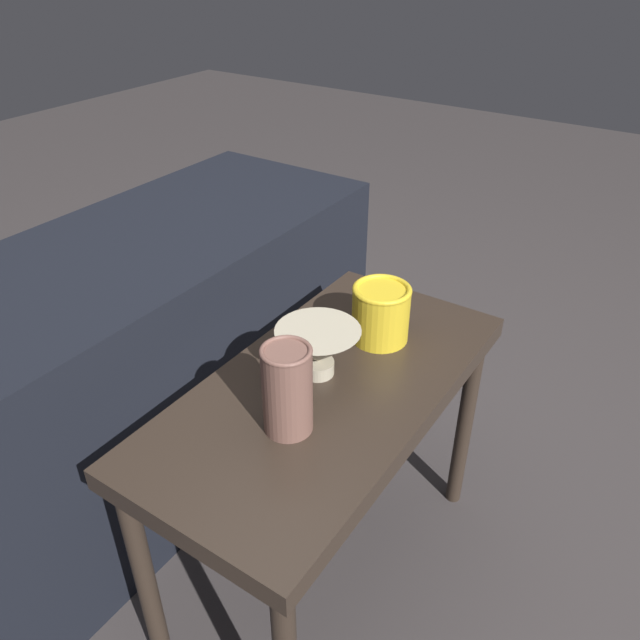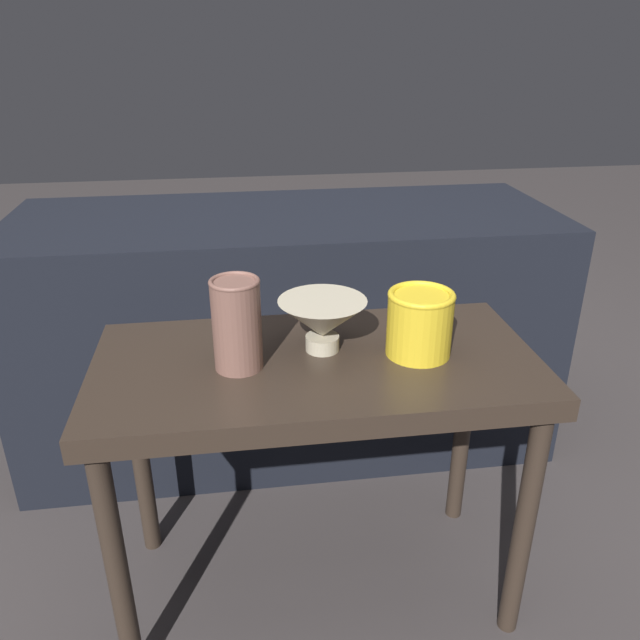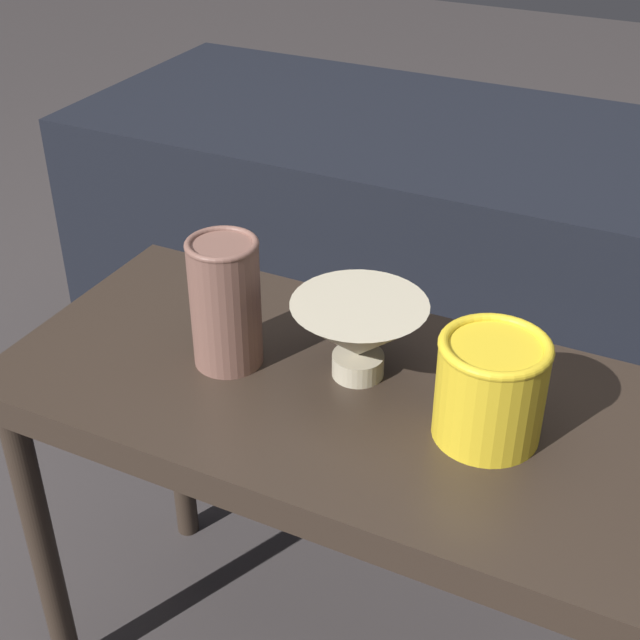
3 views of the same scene
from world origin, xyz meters
name	(u,v)px [view 2 (image 2 of 3)]	position (x,y,z in m)	size (l,w,h in m)	color
ground_plane	(317,581)	(0.00, 0.00, 0.00)	(8.00, 8.00, 0.00)	#383333
table	(316,391)	(0.00, 0.00, 0.46)	(0.76, 0.38, 0.53)	#2D231C
couch_backdrop	(288,330)	(0.00, 0.56, 0.32)	(1.35, 0.50, 0.63)	black
bowl	(322,320)	(0.01, 0.03, 0.58)	(0.15, 0.15, 0.09)	#B2A88E
vase_textured_left	(237,323)	(-0.13, -0.01, 0.61)	(0.08, 0.08, 0.16)	brown
vase_colorful_right	(420,322)	(0.18, -0.01, 0.59)	(0.11, 0.11, 0.12)	gold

